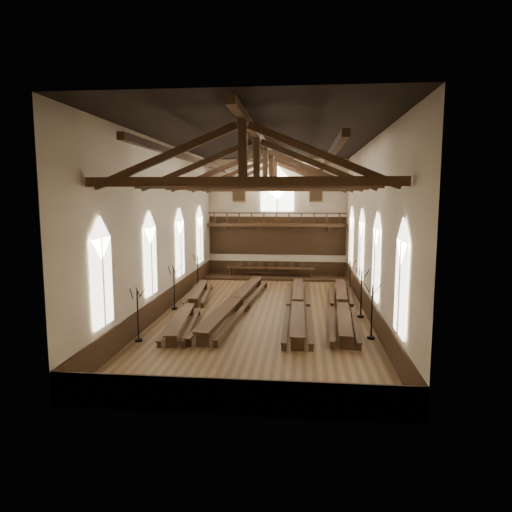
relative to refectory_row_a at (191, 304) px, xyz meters
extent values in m
plane|color=brown|center=(4.42, 0.39, -0.49)|extent=(26.00, 26.00, 0.00)
plane|color=beige|center=(4.42, 13.39, 4.51)|extent=(12.00, 0.00, 12.00)
plane|color=beige|center=(4.42, -12.61, 4.51)|extent=(12.00, 0.00, 12.00)
plane|color=beige|center=(-1.58, 0.39, 4.51)|extent=(0.00, 26.00, 26.00)
plane|color=beige|center=(10.42, 0.39, 4.51)|extent=(0.00, 26.00, 26.00)
plane|color=black|center=(4.42, 0.39, 9.51)|extent=(26.00, 26.00, 0.00)
cube|color=#311D0E|center=(4.42, 13.35, 0.11)|extent=(11.90, 0.08, 1.20)
cube|color=#311D0E|center=(4.42, -12.57, 0.11)|extent=(11.90, 0.08, 1.20)
cube|color=#311D0E|center=(-1.54, 0.39, 0.11)|extent=(0.08, 25.90, 1.20)
cube|color=#311D0E|center=(10.38, 0.39, 0.11)|extent=(0.08, 25.90, 1.20)
cube|color=white|center=(-1.48, -8.61, 2.91)|extent=(0.05, 1.80, 3.60)
cube|color=white|center=(-1.48, -8.61, 4.71)|extent=(0.05, 1.80, 1.80)
cylinder|color=beige|center=(-1.44, -8.61, 2.91)|extent=(0.08, 0.08, 3.60)
cube|color=white|center=(-1.48, -2.61, 2.91)|extent=(0.05, 1.80, 3.60)
cube|color=white|center=(-1.48, -2.61, 4.71)|extent=(0.05, 1.80, 1.80)
cylinder|color=beige|center=(-1.44, -2.61, 2.91)|extent=(0.08, 0.08, 3.60)
cube|color=white|center=(-1.48, 3.39, 2.91)|extent=(0.05, 1.80, 3.60)
cube|color=white|center=(-1.48, 3.39, 4.71)|extent=(0.05, 1.80, 1.80)
cylinder|color=beige|center=(-1.44, 3.39, 2.91)|extent=(0.08, 0.08, 3.60)
cube|color=white|center=(-1.48, 9.39, 2.91)|extent=(0.05, 1.80, 3.60)
cube|color=white|center=(-1.48, 9.39, 4.71)|extent=(0.05, 1.80, 1.80)
cylinder|color=beige|center=(-1.44, 9.39, 2.91)|extent=(0.08, 0.08, 3.60)
cube|color=white|center=(10.32, -8.61, 2.91)|extent=(0.05, 1.80, 3.60)
cube|color=white|center=(10.32, -8.61, 4.71)|extent=(0.05, 1.80, 1.80)
cylinder|color=beige|center=(10.28, -8.61, 2.91)|extent=(0.08, 0.08, 3.60)
cube|color=white|center=(10.32, -2.61, 2.91)|extent=(0.05, 1.80, 3.60)
cube|color=white|center=(10.32, -2.61, 4.71)|extent=(0.05, 1.80, 1.80)
cylinder|color=beige|center=(10.28, -2.61, 2.91)|extent=(0.08, 0.08, 3.60)
cube|color=white|center=(10.32, 3.39, 2.91)|extent=(0.05, 1.80, 3.60)
cube|color=white|center=(10.32, 3.39, 4.71)|extent=(0.05, 1.80, 1.80)
cylinder|color=beige|center=(10.28, 3.39, 2.91)|extent=(0.08, 0.08, 3.60)
cube|color=white|center=(10.32, 9.39, 2.91)|extent=(0.05, 1.80, 3.60)
cube|color=white|center=(10.32, 9.39, 4.71)|extent=(0.05, 1.80, 1.80)
cylinder|color=beige|center=(10.28, 9.39, 2.91)|extent=(0.08, 0.08, 3.60)
cube|color=white|center=(4.42, 13.29, 6.31)|extent=(2.80, 0.05, 2.40)
cube|color=white|center=(4.42, 13.29, 7.51)|extent=(2.80, 0.05, 2.80)
cylinder|color=beige|center=(4.42, 13.25, 6.31)|extent=(0.10, 0.10, 2.40)
cube|color=#3C2213|center=(4.42, 12.74, 3.91)|extent=(11.80, 1.20, 0.20)
cube|color=#311D0E|center=(4.42, 13.33, 2.96)|extent=(11.80, 0.10, 3.30)
cube|color=#3C2213|center=(4.42, 12.20, 4.96)|extent=(11.60, 0.12, 0.10)
cube|color=#3C2213|center=(4.42, 12.20, 4.06)|extent=(11.60, 0.12, 0.10)
cube|color=#3C2213|center=(-0.08, 13.14, 3.66)|extent=(0.35, 0.40, 0.50)
cube|color=#3C2213|center=(2.92, 13.14, 3.66)|extent=(0.35, 0.40, 0.50)
cube|color=#3C2213|center=(5.92, 13.14, 3.66)|extent=(0.35, 0.40, 0.50)
cube|color=#3C2213|center=(8.92, 13.14, 3.66)|extent=(0.35, 0.40, 0.50)
cube|color=brown|center=(1.12, 13.30, 6.61)|extent=(1.15, 0.06, 1.45)
cube|color=black|center=(1.12, 13.26, 6.61)|extent=(0.95, 0.04, 1.25)
cube|color=brown|center=(7.72, 13.30, 6.61)|extent=(1.15, 0.06, 1.45)
cube|color=black|center=(7.72, 13.26, 6.61)|extent=(0.95, 0.04, 1.25)
cube|color=#3C2213|center=(4.42, -9.61, 6.91)|extent=(11.70, 0.35, 0.35)
cube|color=#3C2213|center=(4.42, -9.61, 8.21)|extent=(0.30, 0.30, 2.40)
cube|color=#3C2213|center=(1.54, -9.61, 7.81)|extent=(5.44, 0.26, 2.40)
cube|color=#3C2213|center=(7.30, -9.61, 7.81)|extent=(5.44, 0.26, 2.40)
cube|color=#3C2213|center=(4.42, -4.61, 6.91)|extent=(11.70, 0.35, 0.35)
cube|color=#3C2213|center=(4.42, -4.61, 8.21)|extent=(0.30, 0.30, 2.40)
cube|color=#3C2213|center=(1.54, -4.61, 7.81)|extent=(5.44, 0.26, 2.40)
cube|color=#3C2213|center=(7.30, -4.61, 7.81)|extent=(5.44, 0.26, 2.40)
cube|color=#3C2213|center=(4.42, 0.39, 6.91)|extent=(11.70, 0.35, 0.35)
cube|color=#3C2213|center=(4.42, 0.39, 8.21)|extent=(0.30, 0.30, 2.40)
cube|color=#3C2213|center=(1.54, 0.39, 7.81)|extent=(5.44, 0.26, 2.40)
cube|color=#3C2213|center=(7.30, 0.39, 7.81)|extent=(5.44, 0.26, 2.40)
cube|color=#3C2213|center=(4.42, 5.39, 6.91)|extent=(11.70, 0.35, 0.35)
cube|color=#3C2213|center=(4.42, 5.39, 8.21)|extent=(0.30, 0.30, 2.40)
cube|color=#3C2213|center=(1.54, 5.39, 7.81)|extent=(5.44, 0.26, 2.40)
cube|color=#3C2213|center=(7.30, 5.39, 7.81)|extent=(5.44, 0.26, 2.40)
cube|color=#3C2213|center=(4.42, 10.39, 6.91)|extent=(11.70, 0.35, 0.35)
cube|color=#3C2213|center=(4.42, 10.39, 8.21)|extent=(0.30, 0.30, 2.40)
cube|color=#3C2213|center=(1.54, 10.39, 7.81)|extent=(5.44, 0.26, 2.40)
cube|color=#3C2213|center=(7.30, 10.39, 7.81)|extent=(5.44, 0.26, 2.40)
cube|color=#3C2213|center=(1.06, 0.39, 8.21)|extent=(0.25, 25.70, 0.25)
cube|color=#3C2213|center=(7.78, 0.39, 8.21)|extent=(0.25, 25.70, 0.25)
cube|color=#3C2213|center=(4.42, 0.39, 9.21)|extent=(0.30, 25.70, 0.30)
cube|color=#3C2213|center=(0.00, -3.70, 0.14)|extent=(1.25, 6.25, 0.07)
cube|color=#3C2213|center=(0.00, -6.50, -0.19)|extent=(0.53, 0.12, 0.60)
cube|color=#3C2213|center=(0.00, -0.90, -0.19)|extent=(0.53, 0.12, 0.60)
cube|color=#3C2213|center=(0.00, -3.70, -0.26)|extent=(0.63, 5.49, 0.07)
cube|color=#3C2213|center=(-0.55, -3.76, -0.11)|extent=(0.88, 6.21, 0.05)
cube|color=#3C2213|center=(-0.55, -6.60, -0.31)|extent=(0.20, 0.08, 0.35)
cube|color=#3C2213|center=(-0.55, -0.91, -0.31)|extent=(0.20, 0.08, 0.35)
cube|color=#3C2213|center=(0.55, -3.64, -0.11)|extent=(0.88, 6.21, 0.05)
cube|color=#3C2213|center=(0.55, -6.49, -0.31)|extent=(0.20, 0.08, 0.35)
cube|color=#3C2213|center=(0.55, -0.80, -0.31)|extent=(0.20, 0.08, 0.35)
cube|color=#3C2213|center=(0.00, 3.70, 0.14)|extent=(1.25, 6.25, 0.07)
cube|color=#3C2213|center=(0.00, 0.90, -0.19)|extent=(0.53, 0.12, 0.60)
cube|color=#3C2213|center=(0.00, 6.50, -0.19)|extent=(0.53, 0.12, 0.60)
cube|color=#3C2213|center=(0.00, 3.70, -0.26)|extent=(0.63, 5.49, 0.07)
cube|color=#3C2213|center=(-0.55, 3.64, -0.11)|extent=(0.88, 6.21, 0.05)
cube|color=#3C2213|center=(-0.55, 0.80, -0.31)|extent=(0.20, 0.08, 0.35)
cube|color=#3C2213|center=(-0.55, 6.49, -0.31)|extent=(0.20, 0.08, 0.35)
cube|color=#3C2213|center=(0.55, 3.76, -0.11)|extent=(0.88, 6.21, 0.05)
cube|color=#3C2213|center=(0.55, 0.91, -0.31)|extent=(0.20, 0.08, 0.35)
cube|color=#3C2213|center=(0.55, 6.60, -0.31)|extent=(0.20, 0.08, 0.35)
cube|color=#3C2213|center=(2.68, -2.94, 0.26)|extent=(1.33, 7.35, 0.08)
cube|color=#3C2213|center=(2.68, -6.23, -0.14)|extent=(0.63, 0.13, 0.70)
cube|color=#3C2213|center=(2.68, 0.35, -0.14)|extent=(0.63, 0.13, 0.70)
cube|color=#3C2213|center=(2.68, -2.94, -0.23)|extent=(0.61, 6.46, 0.08)
cube|color=#3C2213|center=(2.04, -2.88, -0.05)|extent=(0.89, 7.31, 0.06)
cube|color=#3C2213|center=(2.04, -6.23, -0.28)|extent=(0.24, 0.09, 0.41)
cube|color=#3C2213|center=(2.04, 0.46, -0.28)|extent=(0.24, 0.09, 0.41)
cube|color=#3C2213|center=(3.33, -2.99, -0.05)|extent=(0.89, 7.31, 0.06)
cube|color=#3C2213|center=(3.33, -6.33, -0.28)|extent=(0.24, 0.09, 0.41)
cube|color=#3C2213|center=(3.33, 0.35, -0.28)|extent=(0.24, 0.09, 0.41)
cube|color=#3C2213|center=(2.68, 4.46, 0.26)|extent=(1.33, 7.35, 0.08)
cube|color=#3C2213|center=(2.68, 1.17, -0.14)|extent=(0.63, 0.13, 0.70)
cube|color=#3C2213|center=(2.68, 7.75, -0.14)|extent=(0.63, 0.13, 0.70)
cube|color=#3C2213|center=(2.68, 4.46, -0.23)|extent=(0.61, 6.46, 0.08)
cube|color=#3C2213|center=(2.04, 4.52, -0.05)|extent=(0.89, 7.31, 0.06)
cube|color=#3C2213|center=(2.04, 1.17, -0.28)|extent=(0.24, 0.09, 0.41)
cube|color=#3C2213|center=(2.04, 7.86, -0.28)|extent=(0.24, 0.09, 0.41)
cube|color=#3C2213|center=(3.33, 4.41, -0.05)|extent=(0.89, 7.31, 0.06)
cube|color=#3C2213|center=(3.33, 1.07, -0.28)|extent=(0.24, 0.09, 0.41)
cube|color=#3C2213|center=(3.33, 7.75, -0.28)|extent=(0.24, 0.09, 0.41)
cube|color=#3C2213|center=(6.39, -3.23, 0.21)|extent=(0.72, 6.87, 0.08)
cube|color=#3C2213|center=(6.39, -6.32, -0.16)|extent=(0.58, 0.08, 0.66)
cube|color=#3C2213|center=(6.39, -0.13, -0.16)|extent=(0.58, 0.08, 0.66)
cube|color=#3C2213|center=(6.39, -3.23, -0.24)|extent=(0.11, 6.08, 0.08)
cube|color=#3C2213|center=(5.78, -3.23, -0.07)|extent=(0.31, 6.87, 0.06)
cube|color=#3C2213|center=(5.78, -6.37, -0.29)|extent=(0.22, 0.07, 0.38)
cube|color=#3C2213|center=(5.78, -0.09, -0.29)|extent=(0.22, 0.07, 0.38)
cube|color=#3C2213|center=(7.00, -3.22, -0.07)|extent=(0.31, 6.87, 0.06)
cube|color=#3C2213|center=(7.00, -6.36, -0.29)|extent=(0.22, 0.07, 0.38)
cube|color=#3C2213|center=(7.00, -0.08, -0.29)|extent=(0.22, 0.07, 0.38)
cube|color=#3C2213|center=(6.39, 4.17, 0.21)|extent=(0.72, 6.87, 0.08)
cube|color=#3C2213|center=(6.39, 1.08, -0.16)|extent=(0.58, 0.08, 0.66)
cube|color=#3C2213|center=(6.39, 7.27, -0.16)|extent=(0.58, 0.08, 0.66)
cube|color=#3C2213|center=(6.39, 4.17, -0.24)|extent=(0.11, 6.08, 0.08)
cube|color=#3C2213|center=(5.78, 4.17, -0.07)|extent=(0.31, 6.87, 0.06)
cube|color=#3C2213|center=(5.78, 1.03, -0.29)|extent=(0.22, 0.07, 0.38)
cube|color=#3C2213|center=(5.78, 7.31, -0.29)|extent=(0.22, 0.07, 0.38)
cube|color=#3C2213|center=(7.00, 4.18, -0.07)|extent=(0.31, 6.87, 0.06)
cube|color=#3C2213|center=(7.00, 1.04, -0.29)|extent=(0.22, 0.07, 0.38)
cube|color=#3C2213|center=(7.00, 7.32, -0.29)|extent=(0.22, 0.07, 0.38)
cube|color=#3C2213|center=(9.04, -2.92, 0.19)|extent=(1.08, 6.68, 0.08)
cube|color=#3C2213|center=(9.04, -5.91, -0.17)|extent=(0.57, 0.11, 0.64)
cube|color=#3C2213|center=(9.04, 0.07, -0.17)|extent=(0.57, 0.11, 0.64)
cube|color=#3C2213|center=(9.04, -2.92, -0.25)|extent=(0.44, 5.88, 0.08)
cube|color=#3C2213|center=(8.45, -2.89, -0.09)|extent=(0.68, 6.65, 0.06)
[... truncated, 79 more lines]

